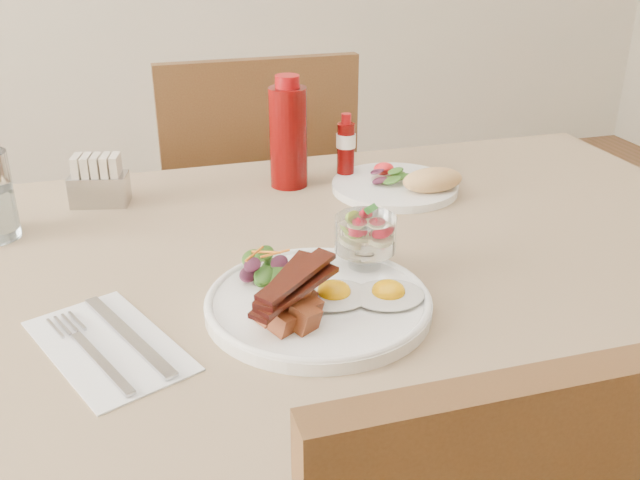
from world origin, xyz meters
TOP-DOWN VIEW (x-y plane):
  - table at (0.00, 0.00)m, footprint 1.33×0.88m
  - chair_far at (0.00, 0.66)m, footprint 0.42×0.42m
  - main_plate at (-0.08, -0.14)m, footprint 0.28×0.28m
  - fried_eggs at (-0.03, -0.15)m, footprint 0.18×0.12m
  - bacon_potato_pile at (-0.12, -0.18)m, footprint 0.12×0.11m
  - side_salad at (-0.13, -0.07)m, footprint 0.08×0.07m
  - fruit_cup at (0.01, -0.07)m, footprint 0.08×0.08m
  - second_plate at (0.18, 0.21)m, footprint 0.22×0.22m
  - ketchup_bottle at (-0.00, 0.30)m, footprint 0.08×0.08m
  - hot_sauce_bottle at (0.10, 0.29)m, footprint 0.04×0.04m
  - sugar_caddy at (-0.33, 0.30)m, footprint 0.10×0.07m
  - napkin_cutlery at (-0.33, -0.15)m, footprint 0.20×0.25m

SIDE VIEW (x-z plane):
  - chair_far at x=0.00m, z-range 0.06..0.99m
  - table at x=0.00m, z-range 0.29..1.04m
  - napkin_cutlery at x=-0.33m, z-range 0.75..0.76m
  - main_plate at x=-0.08m, z-range 0.75..0.77m
  - second_plate at x=0.18m, z-range 0.74..0.79m
  - fried_eggs at x=-0.03m, z-range 0.76..0.79m
  - side_salad at x=-0.13m, z-range 0.76..0.80m
  - sugar_caddy at x=-0.33m, z-range 0.75..0.83m
  - bacon_potato_pile at x=-0.12m, z-range 0.77..0.83m
  - hot_sauce_bottle at x=0.10m, z-range 0.75..0.87m
  - fruit_cup at x=0.01m, z-range 0.77..0.85m
  - ketchup_bottle at x=0.00m, z-range 0.75..0.94m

